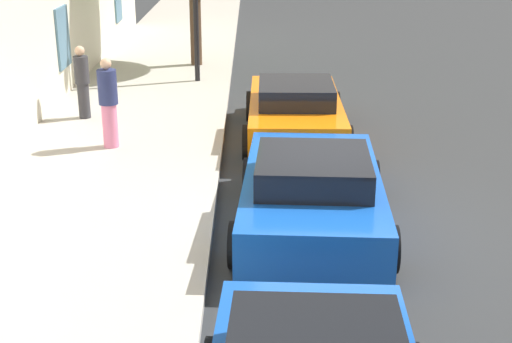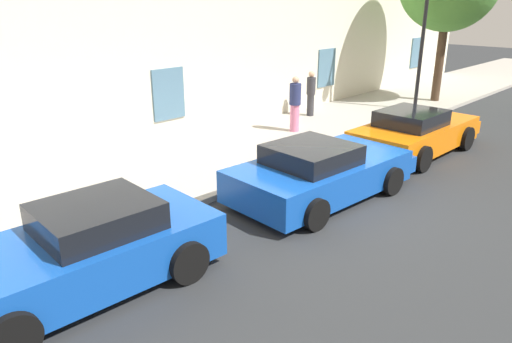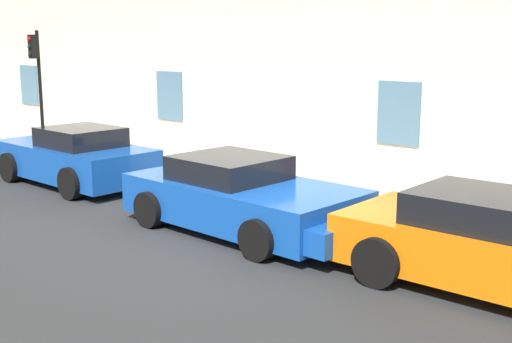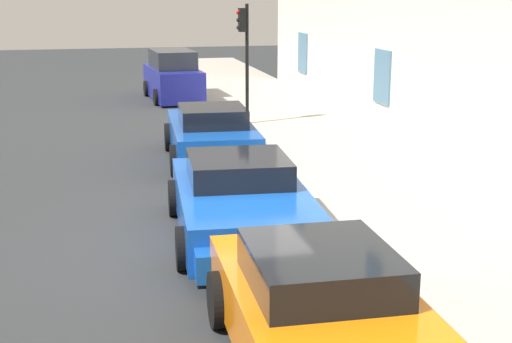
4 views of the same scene
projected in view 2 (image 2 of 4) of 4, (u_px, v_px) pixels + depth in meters
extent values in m
plane|color=#2B2D30|center=(335.00, 200.00, 10.71)|extent=(80.00, 80.00, 0.00)
cube|color=#A8A399|center=(216.00, 159.00, 13.26)|extent=(60.00, 4.15, 0.14)
cube|color=slate|center=(169.00, 94.00, 14.07)|extent=(1.10, 0.06, 1.50)
cube|color=slate|center=(327.00, 68.00, 19.41)|extent=(1.10, 0.06, 1.50)
cube|color=slate|center=(416.00, 53.00, 24.75)|extent=(1.10, 0.06, 1.50)
cube|color=#144CB2|center=(81.00, 257.00, 7.26)|extent=(4.32, 2.08, 0.74)
cube|color=black|center=(96.00, 216.00, 7.26)|extent=(1.77, 1.57, 0.43)
cylinder|color=black|center=(12.00, 337.00, 5.85)|extent=(0.71, 0.28, 0.69)
cylinder|color=black|center=(188.00, 262.00, 7.53)|extent=(0.71, 0.28, 0.69)
cylinder|color=black|center=(129.00, 224.00, 8.80)|extent=(0.71, 0.28, 0.69)
cube|color=#144CB2|center=(320.00, 175.00, 10.73)|extent=(4.40, 2.31, 0.70)
cube|color=black|center=(311.00, 154.00, 10.34)|extent=(1.82, 1.74, 0.42)
cube|color=#144CB2|center=(369.00, 161.00, 11.96)|extent=(1.40, 1.95, 0.39)
cylinder|color=black|center=(323.00, 160.00, 12.34)|extent=(0.67, 0.28, 0.65)
cylinder|color=black|center=(391.00, 181.00, 10.93)|extent=(0.67, 0.28, 0.65)
cylinder|color=black|center=(246.00, 185.00, 10.66)|extent=(0.67, 0.28, 0.65)
cylinder|color=black|center=(315.00, 214.00, 9.25)|extent=(0.67, 0.28, 0.65)
cube|color=orange|center=(415.00, 135.00, 13.82)|extent=(4.41, 1.99, 0.68)
cube|color=black|center=(411.00, 118.00, 13.41)|extent=(1.78, 1.55, 0.43)
cube|color=orange|center=(444.00, 126.00, 15.13)|extent=(1.35, 1.77, 0.38)
cylinder|color=black|center=(407.00, 127.00, 15.41)|extent=(0.70, 0.26, 0.70)
cylinder|color=black|center=(466.00, 138.00, 14.16)|extent=(0.70, 0.26, 0.70)
cylinder|color=black|center=(360.00, 144.00, 13.61)|extent=(0.70, 0.26, 0.70)
cylinder|color=black|center=(422.00, 159.00, 12.36)|extent=(0.70, 0.26, 0.70)
cylinder|color=#473323|center=(440.00, 60.00, 19.90)|extent=(0.34, 0.34, 3.40)
cylinder|color=black|center=(424.00, 28.00, 17.82)|extent=(0.14, 0.14, 6.13)
cylinder|color=pink|center=(295.00, 118.00, 15.60)|extent=(0.36, 0.36, 0.88)
cylinder|color=navy|center=(295.00, 94.00, 15.33)|extent=(0.45, 0.45, 0.68)
sphere|color=tan|center=(296.00, 80.00, 15.17)|extent=(0.22, 0.22, 0.22)
cylinder|color=#333338|center=(310.00, 105.00, 17.69)|extent=(0.34, 0.34, 0.80)
cylinder|color=#333338|center=(311.00, 86.00, 17.45)|extent=(0.43, 0.43, 0.61)
sphere|color=tan|center=(312.00, 74.00, 17.31)|extent=(0.22, 0.22, 0.22)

